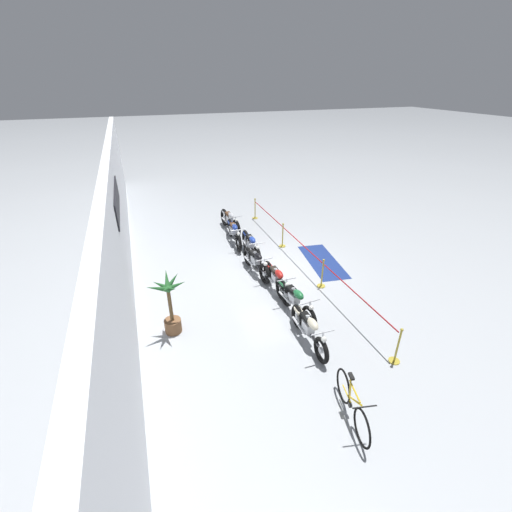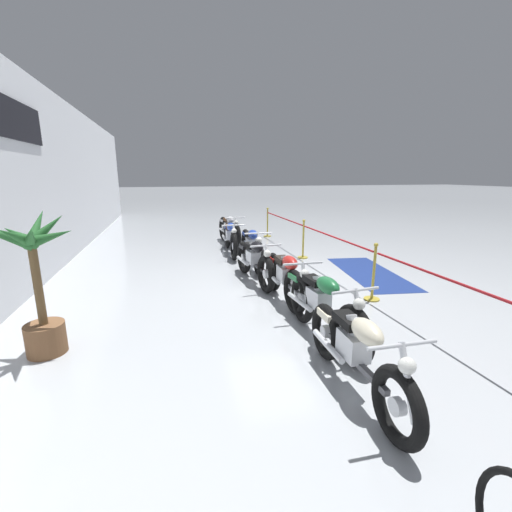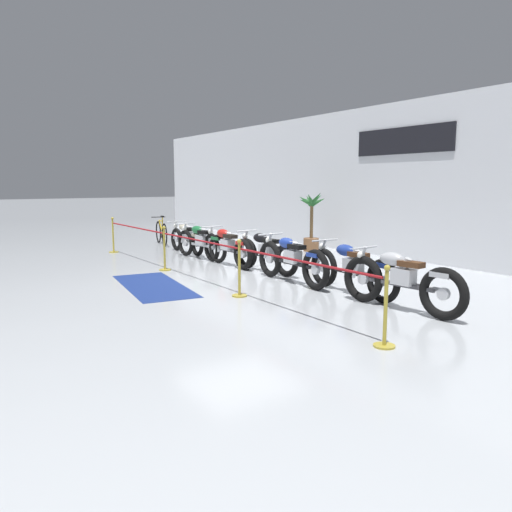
% 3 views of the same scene
% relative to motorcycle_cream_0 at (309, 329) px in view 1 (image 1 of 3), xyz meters
% --- Properties ---
extents(ground_plane, '(120.00, 120.00, 0.00)m').
position_rel_motorcycle_cream_0_xyz_m(ground_plane, '(3.96, -0.67, -0.45)').
color(ground_plane, '#B2B7BC').
extents(back_wall, '(28.00, 0.29, 4.20)m').
position_rel_motorcycle_cream_0_xyz_m(back_wall, '(3.96, 4.46, 1.65)').
color(back_wall, white).
rests_on(back_wall, ground).
extents(motorcycle_cream_0, '(2.12, 0.62, 0.92)m').
position_rel_motorcycle_cream_0_xyz_m(motorcycle_cream_0, '(0.00, 0.00, 0.00)').
color(motorcycle_cream_0, black).
rests_on(motorcycle_cream_0, ground).
extents(motorcycle_green_1, '(2.35, 0.62, 0.95)m').
position_rel_motorcycle_cream_0_xyz_m(motorcycle_green_1, '(1.30, -0.21, 0.02)').
color(motorcycle_green_1, black).
rests_on(motorcycle_green_1, ground).
extents(motorcycle_red_2, '(2.28, 0.62, 0.95)m').
position_rel_motorcycle_cream_0_xyz_m(motorcycle_red_2, '(2.55, -0.15, 0.02)').
color(motorcycle_red_2, black).
rests_on(motorcycle_red_2, ground).
extents(motorcycle_black_3, '(2.16, 0.62, 0.95)m').
position_rel_motorcycle_cream_0_xyz_m(motorcycle_black_3, '(3.92, 0.08, 0.01)').
color(motorcycle_black_3, black).
rests_on(motorcycle_black_3, ground).
extents(motorcycle_blue_4, '(2.41, 0.62, 0.98)m').
position_rel_motorcycle_cream_0_xyz_m(motorcycle_blue_4, '(5.22, -0.18, 0.03)').
color(motorcycle_blue_4, black).
rests_on(motorcycle_blue_4, ground).
extents(motorcycle_blue_5, '(2.40, 0.62, 0.96)m').
position_rel_motorcycle_cream_0_xyz_m(motorcycle_blue_5, '(6.67, 0.08, 0.03)').
color(motorcycle_blue_5, black).
rests_on(motorcycle_blue_5, ground).
extents(motorcycle_silver_6, '(2.33, 0.62, 0.98)m').
position_rel_motorcycle_cream_0_xyz_m(motorcycle_silver_6, '(7.99, -0.12, 0.03)').
color(motorcycle_silver_6, black).
rests_on(motorcycle_silver_6, ground).
extents(bicycle, '(1.74, 0.54, 0.98)m').
position_rel_motorcycle_cream_0_xyz_m(bicycle, '(-2.36, 0.23, -0.05)').
color(bicycle, black).
rests_on(bicycle, ground).
extents(potted_palm_left_of_row, '(0.97, 1.05, 1.84)m').
position_rel_motorcycle_cream_0_xyz_m(potted_palm_left_of_row, '(1.69, 3.36, 0.45)').
color(potted_palm_left_of_row, brown).
rests_on(potted_palm_left_of_row, ground).
extents(stanchion_far_left, '(10.54, 0.28, 1.05)m').
position_rel_motorcycle_cream_0_xyz_m(stanchion_far_left, '(2.45, -1.74, 0.29)').
color(stanchion_far_left, gold).
rests_on(stanchion_far_left, ground).
extents(stanchion_mid_left, '(0.28, 0.28, 1.05)m').
position_rel_motorcycle_cream_0_xyz_m(stanchion_mid_left, '(2.36, -1.74, -0.10)').
color(stanchion_mid_left, gold).
rests_on(stanchion_mid_left, ground).
extents(stanchion_mid_right, '(0.28, 0.28, 1.05)m').
position_rel_motorcycle_cream_0_xyz_m(stanchion_mid_right, '(5.67, -1.74, -0.10)').
color(stanchion_mid_right, gold).
rests_on(stanchion_mid_right, ground).
extents(stanchion_far_right, '(0.28, 0.28, 1.05)m').
position_rel_motorcycle_cream_0_xyz_m(stanchion_far_right, '(9.10, -1.74, -0.10)').
color(stanchion_far_right, gold).
rests_on(stanchion_far_right, ground).
extents(floor_banner, '(2.99, 1.50, 0.01)m').
position_rel_motorcycle_cream_0_xyz_m(floor_banner, '(3.90, -2.67, -0.45)').
color(floor_banner, navy).
rests_on(floor_banner, ground).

